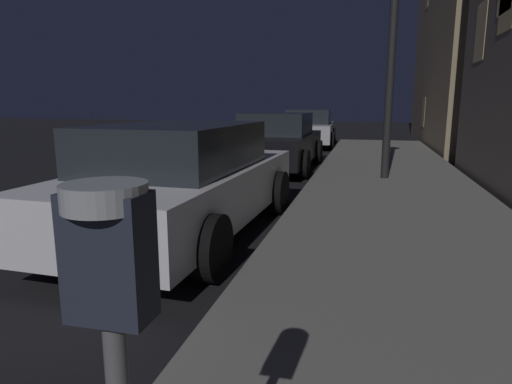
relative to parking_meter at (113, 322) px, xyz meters
name	(u,v)px	position (x,y,z in m)	size (l,w,h in m)	color
parking_meter	(113,322)	(0.00, 0.00, 0.00)	(0.19, 0.19, 1.36)	#59595B
car_white	(183,180)	(-1.69, 4.30, -0.46)	(2.16, 4.48, 1.43)	silver
car_black	(276,142)	(-1.69, 10.27, -0.48)	(2.06, 4.26, 1.43)	black
car_silver	(309,128)	(-1.69, 16.66, -0.46)	(2.21, 4.46, 1.43)	#B7B7BF
street_lamp	(394,9)	(0.94, 8.63, 2.28)	(0.44, 0.44, 4.94)	black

